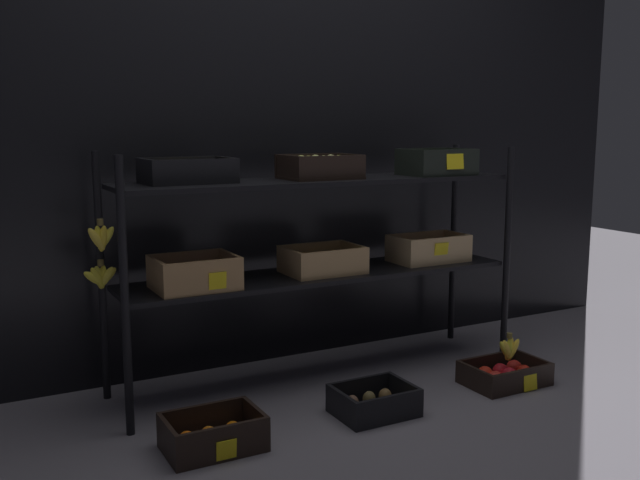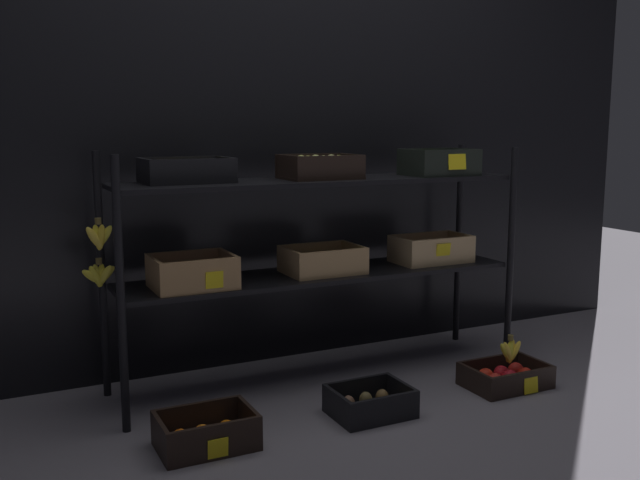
% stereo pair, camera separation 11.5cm
% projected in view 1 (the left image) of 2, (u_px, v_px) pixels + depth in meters
% --- Properties ---
extents(ground_plane, '(10.00, 10.00, 0.00)m').
position_uv_depth(ground_plane, '(320.00, 377.00, 3.28)').
color(ground_plane, slate).
extents(storefront_wall, '(4.23, 0.12, 2.15)m').
position_uv_depth(storefront_wall, '(281.00, 139.00, 3.46)').
color(storefront_wall, black).
rests_on(storefront_wall, ground_plane).
extents(display_rack, '(1.96, 0.44, 1.04)m').
position_uv_depth(display_rack, '(319.00, 225.00, 3.16)').
color(display_rack, black).
rests_on(display_rack, ground_plane).
extents(crate_ground_tangerine, '(0.34, 0.24, 0.13)m').
position_uv_depth(crate_ground_tangerine, '(213.00, 437.00, 2.55)').
color(crate_ground_tangerine, black).
rests_on(crate_ground_tangerine, ground_plane).
extents(crate_ground_kiwi, '(0.31, 0.24, 0.11)m').
position_uv_depth(crate_ground_kiwi, '(374.00, 403.00, 2.86)').
color(crate_ground_kiwi, black).
rests_on(crate_ground_kiwi, ground_plane).
extents(crate_ground_apple_red, '(0.36, 0.25, 0.10)m').
position_uv_depth(crate_ground_apple_red, '(505.00, 375.00, 3.19)').
color(crate_ground_apple_red, black).
rests_on(crate_ground_apple_red, ground_plane).
extents(banana_bunch_loose, '(0.13, 0.05, 0.13)m').
position_uv_depth(banana_bunch_loose, '(509.00, 349.00, 3.18)').
color(banana_bunch_loose, brown).
rests_on(banana_bunch_loose, crate_ground_apple_red).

